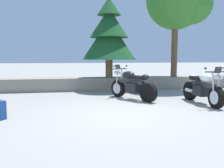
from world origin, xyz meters
TOP-DOWN VIEW (x-y plane):
  - ground_plane at (0.00, 0.00)m, footprint 120.00×120.00m
  - stone_wall at (0.00, 4.80)m, footprint 36.00×0.80m
  - motorcycle_black_centre at (0.81, 2.17)m, footprint 1.21×1.86m
  - motorcycle_white_far_right at (2.74, 0.98)m, footprint 0.67×2.06m
  - pine_tree_far_left at (0.42, 4.56)m, footprint 2.31×2.31m
  - leafy_tree_mid_left at (3.58, 4.52)m, footprint 2.78×2.64m

SIDE VIEW (x-z plane):
  - ground_plane at x=0.00m, z-range 0.00..0.00m
  - stone_wall at x=0.00m, z-range 0.00..0.55m
  - motorcycle_black_centre at x=0.81m, z-range -0.10..1.07m
  - motorcycle_white_far_right at x=2.74m, z-range -0.10..1.07m
  - pine_tree_far_left at x=0.42m, z-range 0.74..4.17m
  - leafy_tree_mid_left at x=3.58m, z-range 1.54..6.31m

